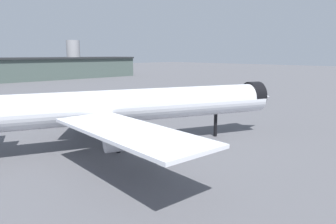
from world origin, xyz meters
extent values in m
plane|color=#56565B|center=(0.00, 0.00, 0.00)|extent=(900.00, 900.00, 0.00)
cylinder|color=silver|center=(-1.48, -0.70, 8.04)|extent=(58.87, 27.18, 6.18)
cone|color=silver|center=(26.87, -11.39, 8.04)|extent=(8.50, 8.07, 6.06)
cylinder|color=black|center=(25.71, -10.96, 8.50)|extent=(4.81, 6.82, 6.24)
cube|color=silver|center=(0.07, 16.60, 7.26)|extent=(24.61, 27.35, 0.49)
cylinder|color=#B7BAC1|center=(0.27, 13.02, 5.22)|extent=(9.14, 6.18, 3.40)
cube|color=silver|center=(-11.74, -14.70, 7.26)|extent=(10.96, 27.69, 0.49)
cylinder|color=#B7BAC1|center=(-9.23, -12.15, 5.22)|extent=(9.14, 6.18, 3.40)
cylinder|color=black|center=(16.66, -7.54, 2.47)|extent=(0.74, 0.74, 4.95)
cylinder|color=black|center=(-3.17, 3.41, 2.47)|extent=(0.74, 0.74, 4.95)
cylinder|color=black|center=(-5.46, -2.66, 2.47)|extent=(0.74, 0.74, 4.95)
cylinder|color=#939399|center=(74.81, 171.55, 13.76)|extent=(9.69, 9.69, 27.51)
cone|color=#F2600C|center=(0.97, 36.97, 0.33)|extent=(0.53, 0.53, 0.67)
camera|label=1|loc=(-36.80, -49.23, 17.80)|focal=33.74mm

